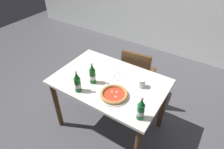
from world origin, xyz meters
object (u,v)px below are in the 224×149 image
object	(u,v)px
beer_bottle_center	(141,110)
napkin_with_cutlery	(117,75)
beer_bottle_left	(77,83)
paper_cup	(142,83)
pizza_margherita_near	(114,95)
beer_bottle_right	(92,75)
chair_behind_table	(137,73)
dining_table_main	(110,88)

from	to	relation	value
beer_bottle_center	napkin_with_cutlery	bearing A→B (deg)	139.47
beer_bottle_left	paper_cup	bearing A→B (deg)	38.21
pizza_margherita_near	paper_cup	bearing A→B (deg)	59.08
pizza_margherita_near	beer_bottle_right	size ratio (longest dim) A/B	1.20
pizza_margherita_near	napkin_with_cutlery	size ratio (longest dim) A/B	1.32
chair_behind_table	napkin_with_cutlery	distance (m)	0.55
chair_behind_table	beer_bottle_right	xyz separation A→B (m)	(-0.18, -0.73, 0.37)
paper_cup	pizza_margherita_near	bearing A→B (deg)	-120.92
beer_bottle_left	beer_bottle_center	bearing A→B (deg)	1.85
chair_behind_table	paper_cup	bearing A→B (deg)	111.93
beer_bottle_center	beer_bottle_right	world-z (taller)	same
paper_cup	napkin_with_cutlery	bearing A→B (deg)	174.21
dining_table_main	beer_bottle_center	world-z (taller)	beer_bottle_center
beer_bottle_left	dining_table_main	bearing A→B (deg)	59.92
chair_behind_table	pizza_margherita_near	distance (m)	0.85
beer_bottle_center	beer_bottle_right	bearing A→B (deg)	165.52
paper_cup	chair_behind_table	bearing A→B (deg)	118.76
beer_bottle_left	napkin_with_cutlery	bearing A→B (deg)	65.25
beer_bottle_right	paper_cup	bearing A→B (deg)	24.77
paper_cup	beer_bottle_left	bearing A→B (deg)	-141.79
pizza_margherita_near	beer_bottle_center	size ratio (longest dim) A/B	1.20
napkin_with_cutlery	beer_bottle_right	bearing A→B (deg)	-122.28
beer_bottle_center	napkin_with_cutlery	world-z (taller)	beer_bottle_center
pizza_margherita_near	beer_bottle_center	xyz separation A→B (m)	(0.33, -0.11, 0.08)
paper_cup	dining_table_main	bearing A→B (deg)	-163.91
dining_table_main	beer_bottle_left	xyz separation A→B (m)	(-0.18, -0.30, 0.22)
dining_table_main	napkin_with_cutlery	world-z (taller)	napkin_with_cutlery
beer_bottle_left	napkin_with_cutlery	world-z (taller)	beer_bottle_left
dining_table_main	beer_bottle_center	size ratio (longest dim) A/B	4.86
pizza_margherita_near	paper_cup	world-z (taller)	paper_cup
beer_bottle_left	napkin_with_cutlery	distance (m)	0.48
dining_table_main	beer_bottle_center	bearing A→B (deg)	-29.38
dining_table_main	chair_behind_table	xyz separation A→B (m)	(0.05, 0.61, -0.15)
pizza_margherita_near	napkin_with_cutlery	bearing A→B (deg)	115.84
napkin_with_cutlery	paper_cup	size ratio (longest dim) A/B	2.36
beer_bottle_center	paper_cup	xyz separation A→B (m)	(-0.17, 0.38, -0.06)
dining_table_main	beer_bottle_right	bearing A→B (deg)	-138.19
napkin_with_cutlery	paper_cup	xyz separation A→B (m)	(0.31, -0.03, 0.04)
chair_behind_table	beer_bottle_left	distance (m)	1.01
beer_bottle_right	chair_behind_table	bearing A→B (deg)	76.07
beer_bottle_left	beer_bottle_right	bearing A→B (deg)	76.76
paper_cup	beer_bottle_center	bearing A→B (deg)	-65.84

